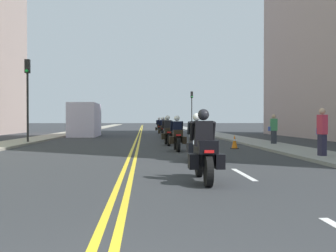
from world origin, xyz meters
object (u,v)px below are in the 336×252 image
object	(u,v)px
motorcycle_6	(162,128)
motorcycle_1	(197,142)
traffic_light_near	(27,86)
traffic_cone_0	(235,142)
motorcycle_3	(168,133)
pedestrian_0	(274,130)
parked_truck	(86,121)
pedestrian_1	(322,133)
motorcycle_2	(177,137)
traffic_light_far	(192,104)
motorcycle_7	(159,127)
motorcycle_0	(204,153)
motorcycle_4	(167,131)
motorcycle_5	(163,129)

from	to	relation	value
motorcycle_6	motorcycle_1	bearing A→B (deg)	-89.10
motorcycle_1	traffic_light_near	size ratio (longest dim) A/B	0.44
traffic_cone_0	motorcycle_3	bearing A→B (deg)	136.94
pedestrian_0	parked_truck	xyz separation A→B (m)	(-12.00, 14.05, 0.40)
traffic_light_near	pedestrian_1	world-z (taller)	traffic_light_near
motorcycle_2	pedestrian_1	size ratio (longest dim) A/B	1.17
traffic_light_far	pedestrian_1	xyz separation A→B (m)	(0.42, -37.21, -2.44)
motorcycle_7	parked_truck	bearing A→B (deg)	-134.19
motorcycle_0	pedestrian_1	xyz separation A→B (m)	(5.01, 5.28, 0.28)
motorcycle_2	pedestrian_0	size ratio (longest dim) A/B	1.25
motorcycle_4	traffic_cone_0	size ratio (longest dim) A/B	3.39
motorcycle_1	traffic_light_near	distance (m)	14.25
traffic_cone_0	traffic_light_far	xyz separation A→B (m)	(1.54, 31.71, 3.05)
traffic_cone_0	motorcycle_6	bearing A→B (deg)	99.05
motorcycle_7	traffic_light_far	world-z (taller)	traffic_light_far
motorcycle_4	parked_truck	world-z (taller)	parked_truck
motorcycle_2	motorcycle_6	size ratio (longest dim) A/B	0.98
traffic_cone_0	traffic_light_near	size ratio (longest dim) A/B	0.14
motorcycle_0	motorcycle_6	bearing A→B (deg)	89.82
motorcycle_7	motorcycle_4	bearing A→B (deg)	-88.00
traffic_cone_0	parked_truck	distance (m)	18.73
motorcycle_7	traffic_cone_0	xyz separation A→B (m)	(2.88, -22.41, -0.34)
motorcycle_1	traffic_light_near	world-z (taller)	traffic_light_near
motorcycle_3	parked_truck	size ratio (longest dim) A/B	0.34
motorcycle_1	motorcycle_6	world-z (taller)	motorcycle_6
motorcycle_2	pedestrian_0	bearing A→B (deg)	31.77
motorcycle_3	pedestrian_0	world-z (taller)	pedestrian_0
traffic_light_near	pedestrian_1	bearing A→B (deg)	-38.12
pedestrian_1	motorcycle_3	bearing A→B (deg)	20.85
motorcycle_0	parked_truck	world-z (taller)	parked_truck
traffic_light_near	traffic_light_far	size ratio (longest dim) A/B	1.00
parked_truck	motorcycle_7	bearing A→B (deg)	43.70
traffic_light_far	pedestrian_1	world-z (taller)	traffic_light_far
pedestrian_0	traffic_light_near	bearing A→B (deg)	-4.67
traffic_light_near	traffic_cone_0	bearing A→B (deg)	-23.33
motorcycle_3	traffic_light_far	size ratio (longest dim) A/B	0.44
motorcycle_3	traffic_cone_0	world-z (taller)	motorcycle_3
motorcycle_4	traffic_light_far	size ratio (longest dim) A/B	0.46
motorcycle_2	parked_truck	xyz separation A→B (m)	(-6.50, 17.50, 0.63)
motorcycle_4	traffic_light_far	world-z (taller)	traffic_light_far
motorcycle_0	motorcycle_4	size ratio (longest dim) A/B	0.99
motorcycle_5	parked_truck	xyz separation A→B (m)	(-6.49, 3.54, 0.60)
motorcycle_6	traffic_light_near	bearing A→B (deg)	-123.31
motorcycle_2	traffic_light_near	world-z (taller)	traffic_light_near
motorcycle_0	traffic_light_near	world-z (taller)	traffic_light_near
motorcycle_0	motorcycle_3	xyz separation A→B (m)	(-0.04, 13.67, -0.00)
traffic_light_far	traffic_cone_0	bearing A→B (deg)	-92.78
motorcycle_3	pedestrian_0	bearing A→B (deg)	-10.07
pedestrian_0	parked_truck	world-z (taller)	parked_truck
motorcycle_6	motorcycle_7	distance (m)	5.00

